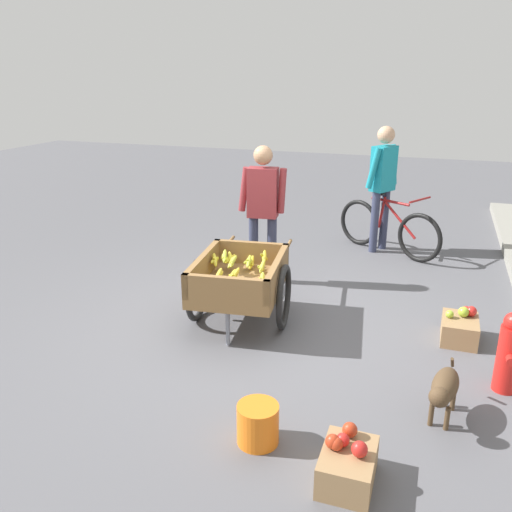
{
  "coord_description": "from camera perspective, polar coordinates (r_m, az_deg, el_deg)",
  "views": [
    {
      "loc": [
        4.42,
        1.42,
        2.39
      ],
      "look_at": [
        -0.04,
        -0.13,
        0.75
      ],
      "focal_mm": 37.28,
      "sensor_mm": 36.0,
      "label": 1
    }
  ],
  "objects": [
    {
      "name": "mixed_fruit_crate",
      "position": [
        5.36,
        21.03,
        -7.23
      ],
      "size": [
        0.44,
        0.32,
        0.32
      ],
      "color": "#99754C",
      "rests_on": "ground"
    },
    {
      "name": "ground_plane",
      "position": [
        5.21,
        1.19,
        -8.1
      ],
      "size": [
        24.0,
        24.0,
        0.0
      ],
      "primitive_type": "plane",
      "color": "#56565B"
    },
    {
      "name": "bicycle",
      "position": [
        7.54,
        13.98,
        2.92
      ],
      "size": [
        0.88,
        1.47,
        0.85
      ],
      "color": "black",
      "rests_on": "ground"
    },
    {
      "name": "dog",
      "position": [
        4.1,
        19.55,
        -13.19
      ],
      "size": [
        0.67,
        0.25,
        0.4
      ],
      "color": "#4C3823",
      "rests_on": "ground"
    },
    {
      "name": "vendor_person",
      "position": [
        6.12,
        0.74,
        5.75
      ],
      "size": [
        0.24,
        0.56,
        1.62
      ],
      "color": "#333851",
      "rests_on": "ground"
    },
    {
      "name": "fruit_cart",
      "position": [
        5.22,
        -1.78,
        -2.77
      ],
      "size": [
        1.73,
        1.01,
        0.72
      ],
      "color": "olive",
      "rests_on": "ground"
    },
    {
      "name": "apple_crate",
      "position": [
        3.52,
        9.78,
        -21.13
      ],
      "size": [
        0.44,
        0.32,
        0.32
      ],
      "color": "#99754C",
      "rests_on": "ground"
    },
    {
      "name": "cyclist_person",
      "position": [
        7.47,
        13.45,
        8.24
      ],
      "size": [
        0.46,
        0.38,
        1.72
      ],
      "color": "#333851",
      "rests_on": "ground"
    },
    {
      "name": "fire_hydrant",
      "position": [
        4.61,
        25.57,
        -9.32
      ],
      "size": [
        0.25,
        0.25,
        0.67
      ],
      "color": "red",
      "rests_on": "ground"
    },
    {
      "name": "plastic_bucket",
      "position": [
        3.75,
        0.2,
        -17.57
      ],
      "size": [
        0.29,
        0.29,
        0.28
      ],
      "primitive_type": "cylinder",
      "color": "orange",
      "rests_on": "ground"
    }
  ]
}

